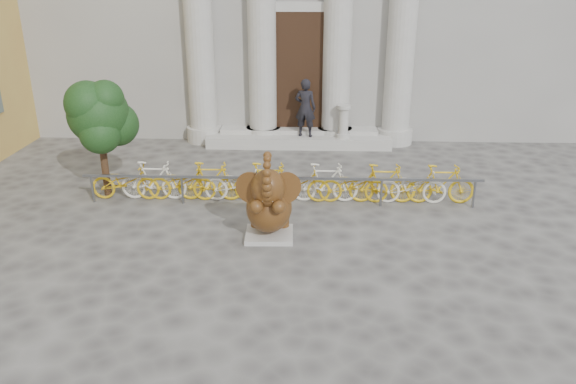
{
  "coord_description": "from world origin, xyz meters",
  "views": [
    {
      "loc": [
        0.32,
        -8.49,
        5.35
      ],
      "look_at": [
        -0.09,
        2.33,
        1.1
      ],
      "focal_mm": 35.0,
      "sensor_mm": 36.0,
      "label": 1
    }
  ],
  "objects_px": {
    "bike_rack": "(281,182)",
    "pedestrian": "(305,108)",
    "tree": "(99,116)",
    "elephant_statue": "(269,206)"
  },
  "relations": [
    {
      "from": "pedestrian",
      "to": "tree",
      "type": "bearing_deg",
      "value": 54.76
    },
    {
      "from": "tree",
      "to": "pedestrian",
      "type": "distance_m",
      "value": 6.75
    },
    {
      "from": "bike_rack",
      "to": "pedestrian",
      "type": "bearing_deg",
      "value": 83.32
    },
    {
      "from": "bike_rack",
      "to": "pedestrian",
      "type": "distance_m",
      "value": 4.82
    },
    {
      "from": "elephant_statue",
      "to": "bike_rack",
      "type": "bearing_deg",
      "value": 84.18
    },
    {
      "from": "tree",
      "to": "pedestrian",
      "type": "relative_size",
      "value": 1.59
    },
    {
      "from": "bike_rack",
      "to": "pedestrian",
      "type": "xyz_separation_m",
      "value": [
        0.55,
        4.73,
        0.79
      ]
    },
    {
      "from": "bike_rack",
      "to": "tree",
      "type": "xyz_separation_m",
      "value": [
        -4.46,
        0.27,
        1.57
      ]
    },
    {
      "from": "tree",
      "to": "bike_rack",
      "type": "bearing_deg",
      "value": -3.44
    },
    {
      "from": "elephant_statue",
      "to": "pedestrian",
      "type": "height_order",
      "value": "pedestrian"
    }
  ]
}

